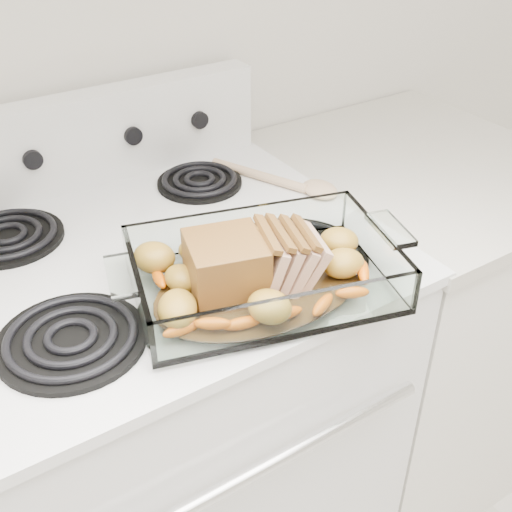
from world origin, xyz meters
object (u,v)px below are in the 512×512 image
electric_range (168,429)px  counter_right (400,324)px  pork_roast (247,267)px  baking_dish (263,277)px

electric_range → counter_right: (0.66, -0.00, -0.02)m
electric_range → counter_right: electric_range is taller
electric_range → pork_roast: size_ratio=5.41×
pork_roast → baking_dish: bearing=-15.3°
electric_range → pork_roast: (0.07, -0.21, 0.51)m
electric_range → pork_roast: bearing=-71.8°
counter_right → pork_roast: bearing=-160.7°
electric_range → baking_dish: bearing=-64.9°
electric_range → baking_dish: size_ratio=2.89×
electric_range → pork_roast: 0.56m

